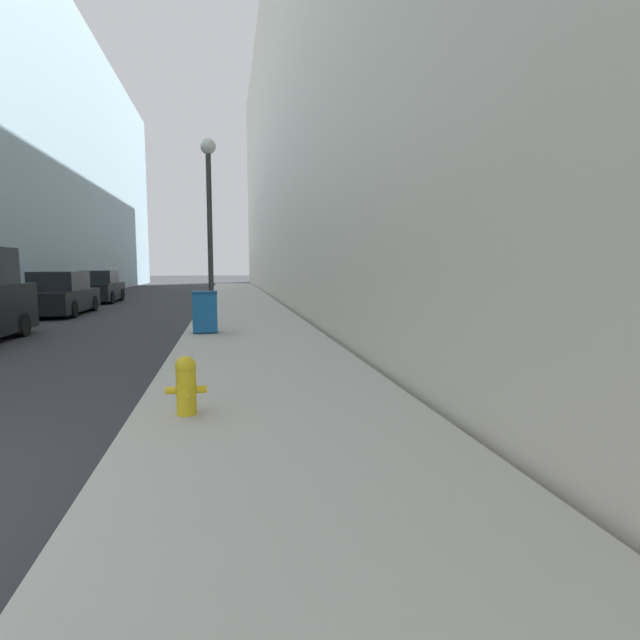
{
  "coord_description": "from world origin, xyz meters",
  "views": [
    {
      "loc": [
        4.41,
        -3.6,
        1.88
      ],
      "look_at": [
        8.41,
        18.03,
        -0.5
      ],
      "focal_mm": 28.0,
      "sensor_mm": 36.0,
      "label": 1
    }
  ],
  "objects_px": {
    "parked_sedan_near": "(60,295)",
    "trash_bin": "(205,311)",
    "parked_sedan_far": "(100,288)",
    "fire_hydrant": "(186,384)",
    "lamppost": "(209,206)"
  },
  "relations": [
    {
      "from": "lamppost",
      "to": "parked_sedan_far",
      "type": "height_order",
      "value": "lamppost"
    },
    {
      "from": "parked_sedan_far",
      "to": "fire_hydrant",
      "type": "bearing_deg",
      "value": -74.41
    },
    {
      "from": "parked_sedan_near",
      "to": "trash_bin",
      "type": "bearing_deg",
      "value": -52.33
    },
    {
      "from": "fire_hydrant",
      "to": "parked_sedan_far",
      "type": "relative_size",
      "value": 0.17
    },
    {
      "from": "lamppost",
      "to": "parked_sedan_near",
      "type": "xyz_separation_m",
      "value": [
        -5.84,
        3.45,
        -3.13
      ]
    },
    {
      "from": "fire_hydrant",
      "to": "parked_sedan_far",
      "type": "bearing_deg",
      "value": 105.59
    },
    {
      "from": "fire_hydrant",
      "to": "trash_bin",
      "type": "bearing_deg",
      "value": 90.7
    },
    {
      "from": "trash_bin",
      "to": "parked_sedan_far",
      "type": "bearing_deg",
      "value": 112.69
    },
    {
      "from": "trash_bin",
      "to": "lamppost",
      "type": "relative_size",
      "value": 0.18
    },
    {
      "from": "fire_hydrant",
      "to": "lamppost",
      "type": "xyz_separation_m",
      "value": [
        -0.05,
        11.46,
        3.39
      ]
    },
    {
      "from": "fire_hydrant",
      "to": "parked_sedan_near",
      "type": "xyz_separation_m",
      "value": [
        -5.89,
        14.91,
        0.26
      ]
    },
    {
      "from": "trash_bin",
      "to": "parked_sedan_far",
      "type": "relative_size",
      "value": 0.27
    },
    {
      "from": "parked_sedan_near",
      "to": "parked_sedan_far",
      "type": "distance_m",
      "value": 6.7
    },
    {
      "from": "fire_hydrant",
      "to": "trash_bin",
      "type": "height_order",
      "value": "trash_bin"
    },
    {
      "from": "parked_sedan_far",
      "to": "lamppost",
      "type": "bearing_deg",
      "value": -59.46
    }
  ]
}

